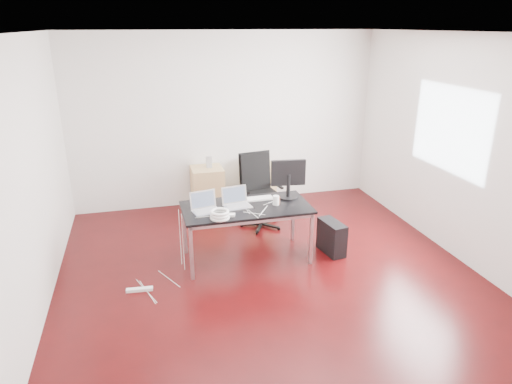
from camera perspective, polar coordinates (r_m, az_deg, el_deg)
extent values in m
plane|color=#310506|center=(5.74, 1.41, -9.84)|extent=(5.00, 5.00, 0.00)
plane|color=silver|center=(4.97, 1.70, 19.34)|extent=(5.00, 5.00, 0.00)
plane|color=silver|center=(7.55, -3.80, 8.91)|extent=(5.00, 0.00, 5.00)
plane|color=silver|center=(3.05, 14.91, -9.54)|extent=(5.00, 0.00, 5.00)
plane|color=silver|center=(5.11, -26.47, 1.26)|extent=(0.00, 5.00, 5.00)
plane|color=silver|center=(6.33, 23.92, 4.99)|extent=(0.00, 5.00, 5.00)
plane|color=white|center=(6.43, 22.99, 7.18)|extent=(0.00, 1.50, 1.50)
cube|color=black|center=(5.73, -1.22, -1.94)|extent=(1.60, 0.80, 0.03)
cube|color=silver|center=(5.46, -8.07, -7.57)|extent=(0.04, 0.04, 0.70)
cube|color=silver|center=(6.08, -8.88, -4.57)|extent=(0.04, 0.04, 0.70)
cube|color=silver|center=(5.78, 6.91, -5.83)|extent=(0.04, 0.04, 0.70)
cube|color=silver|center=(6.38, 4.64, -3.18)|extent=(0.04, 0.04, 0.70)
cylinder|color=black|center=(6.84, 0.67, -2.49)|extent=(0.06, 0.06, 0.47)
cube|color=black|center=(6.74, 0.68, -0.41)|extent=(0.55, 0.53, 0.06)
cube|color=black|center=(6.83, -0.07, 2.58)|extent=(0.47, 0.17, 0.55)
cube|color=tan|center=(7.51, -6.08, 0.46)|extent=(0.50, 0.50, 0.70)
cube|color=tan|center=(7.67, 0.29, 1.01)|extent=(0.50, 0.50, 0.70)
cube|color=black|center=(6.16, 9.44, -5.60)|extent=(0.27, 0.48, 0.44)
cylinder|color=black|center=(7.58, -1.98, -0.93)|extent=(0.26, 0.26, 0.28)
cube|color=white|center=(5.51, -14.35, -11.72)|extent=(0.30, 0.09, 0.04)
cube|color=silver|center=(5.57, -6.18, -2.47)|extent=(0.37, 0.29, 0.01)
cube|color=silver|center=(5.63, -6.64, -0.96)|extent=(0.33, 0.11, 0.22)
cube|color=#475166|center=(5.62, -6.63, -0.98)|extent=(0.29, 0.10, 0.18)
cube|color=silver|center=(5.70, -2.29, -1.84)|extent=(0.36, 0.27, 0.01)
cube|color=silver|center=(5.75, -2.71, -0.36)|extent=(0.33, 0.09, 0.22)
cube|color=#475166|center=(5.75, -2.69, -0.38)|extent=(0.29, 0.08, 0.18)
cylinder|color=black|center=(6.02, 4.02, -0.61)|extent=(0.26, 0.26, 0.02)
cylinder|color=black|center=(5.96, 4.06, 0.82)|extent=(0.05, 0.05, 0.30)
cube|color=black|center=(5.92, 4.06, 2.42)|extent=(0.45, 0.10, 0.34)
cube|color=#475166|center=(5.95, 3.97, 2.50)|extent=(0.39, 0.05, 0.29)
cube|color=white|center=(5.94, 0.02, -0.85)|extent=(0.44, 0.15, 0.02)
cylinder|color=white|center=(5.76, 2.51, -1.04)|extent=(0.09, 0.09, 0.12)
cylinder|color=#5C2D1F|center=(5.78, 2.65, -1.07)|extent=(0.09, 0.09, 0.10)
torus|color=white|center=(5.37, -4.54, -3.20)|extent=(0.24, 0.24, 0.04)
torus|color=white|center=(5.36, -4.55, -2.84)|extent=(0.23, 0.23, 0.04)
torus|color=white|center=(5.34, -4.56, -2.49)|extent=(0.22, 0.22, 0.04)
cube|color=white|center=(5.44, -3.02, -2.88)|extent=(0.09, 0.09, 0.03)
cube|color=#9E9E9E|center=(7.40, -5.90, 3.75)|extent=(0.09, 0.08, 0.18)
cube|color=black|center=(7.56, -0.16, 3.86)|extent=(0.35, 0.31, 0.09)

